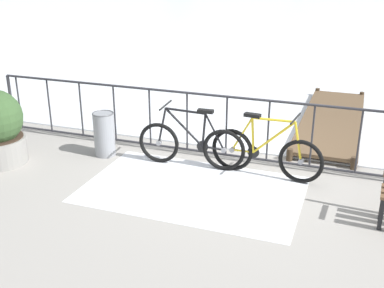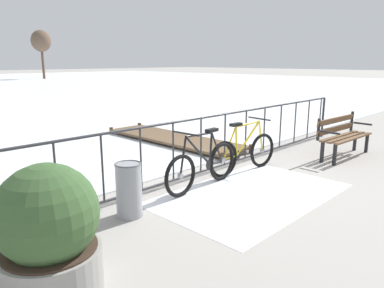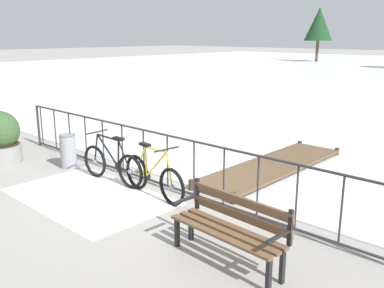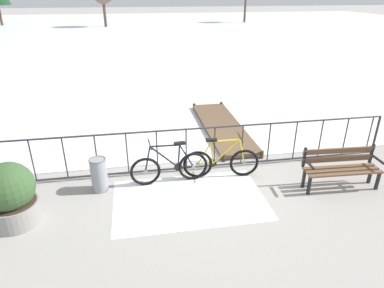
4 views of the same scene
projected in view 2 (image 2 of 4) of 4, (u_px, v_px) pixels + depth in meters
name	position (u px, v px, depth m)	size (l,w,h in m)	color
ground_plane	(213.00, 172.00, 6.74)	(160.00, 160.00, 0.00)	#9E9991
snow_patch	(251.00, 194.00, 5.60)	(3.04, 1.91, 0.01)	white
railing_fence	(213.00, 142.00, 6.61)	(9.06, 0.06, 1.07)	#2D2D33
bicycle_near_railing	(244.00, 153.00, 6.65)	(1.71, 0.52, 0.97)	black
bicycle_second	(203.00, 166.00, 5.82)	(1.71, 0.52, 0.97)	black
park_bench	(342.00, 133.00, 7.71)	(1.62, 0.56, 0.89)	brown
planter_with_shrub	(49.00, 232.00, 3.12)	(0.89, 0.89, 1.19)	gray
trash_bin	(129.00, 189.00, 4.74)	(0.35, 0.35, 0.73)	gray
wooden_dock	(173.00, 138.00, 9.09)	(1.10, 4.15, 0.20)	brown
tree_far_west	(41.00, 41.00, 39.94)	(2.14, 2.14, 5.32)	brown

